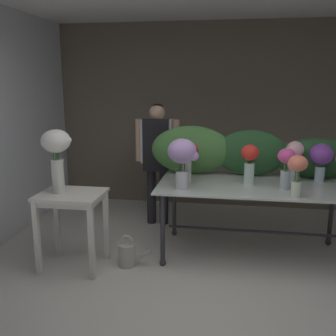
{
  "coord_description": "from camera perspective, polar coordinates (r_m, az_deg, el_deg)",
  "views": [
    {
      "loc": [
        0.24,
        -2.63,
        1.89
      ],
      "look_at": [
        -0.4,
        1.26,
        1.0
      ],
      "focal_mm": 41.27,
      "sensor_mm": 36.0,
      "label": 1
    }
  ],
  "objects": [
    {
      "name": "vase_blush_roses",
      "position": [
        4.42,
        18.16,
        1.39
      ],
      "size": [
        0.19,
        0.19,
        0.45
      ],
      "color": "silver",
      "rests_on": "display_table_glass"
    },
    {
      "name": "vase_crimson_hydrangea",
      "position": [
        4.21,
        2.74,
        1.84
      ],
      "size": [
        0.26,
        0.26,
        0.44
      ],
      "color": "silver",
      "rests_on": "display_table_glass"
    },
    {
      "name": "vase_white_roses_tall",
      "position": [
        3.95,
        -16.13,
        2.36
      ],
      "size": [
        0.3,
        0.29,
        0.64
      ],
      "color": "silver",
      "rests_on": "side_table_white"
    },
    {
      "name": "wall_back",
      "position": [
        5.94,
        6.99,
        7.59
      ],
      "size": [
        4.91,
        0.12,
        2.75
      ],
      "primitive_type": "cube",
      "color": "#706656",
      "rests_on": "ground"
    },
    {
      "name": "florist",
      "position": [
        5.06,
        -1.59,
        2.45
      ],
      "size": [
        0.58,
        0.24,
        1.61
      ],
      "color": "#232328",
      "rests_on": "ground"
    },
    {
      "name": "wall_left",
      "position": [
        5.08,
        -22.99,
        5.85
      ],
      "size": [
        0.12,
        3.41,
        2.75
      ],
      "primitive_type": "cube",
      "color": "silver",
      "rests_on": "ground"
    },
    {
      "name": "vase_coral_freesia",
      "position": [
        3.85,
        18.54,
        -0.24
      ],
      "size": [
        0.19,
        0.18,
        0.4
      ],
      "color": "silver",
      "rests_on": "display_table_glass"
    },
    {
      "name": "display_table_glass",
      "position": [
        4.28,
        12.5,
        -3.76
      ],
      "size": [
        2.05,
        1.03,
        0.81
      ],
      "color": "silver",
      "rests_on": "ground"
    },
    {
      "name": "vase_scarlet_peonies",
      "position": [
        4.18,
        12.02,
        1.02
      ],
      "size": [
        0.19,
        0.19,
        0.43
      ],
      "color": "silver",
      "rests_on": "display_table_glass"
    },
    {
      "name": "vase_violet_stock",
      "position": [
        4.51,
        21.66,
        1.41
      ],
      "size": [
        0.25,
        0.25,
        0.43
      ],
      "color": "silver",
      "rests_on": "display_table_glass"
    },
    {
      "name": "vase_fuchsia_lilies",
      "position": [
        4.09,
        17.02,
        0.45
      ],
      "size": [
        0.18,
        0.18,
        0.42
      ],
      "color": "silver",
      "rests_on": "display_table_glass"
    },
    {
      "name": "foliage_backdrop",
      "position": [
        4.57,
        11.31,
        2.13
      ],
      "size": [
        2.37,
        0.29,
        0.57
      ],
      "color": "#477F3D",
      "rests_on": "display_table_glass"
    },
    {
      "name": "vase_lilac_ranunculus",
      "position": [
        3.92,
        2.12,
        1.78
      ],
      "size": [
        0.32,
        0.3,
        0.52
      ],
      "color": "silver",
      "rests_on": "display_table_glass"
    },
    {
      "name": "watering_can",
      "position": [
        4.15,
        -6.03,
        -12.55
      ],
      "size": [
        0.35,
        0.18,
        0.34
      ],
      "color": "#B7B2A8",
      "rests_on": "ground"
    },
    {
      "name": "side_table_white",
      "position": [
        4.03,
        -14.03,
        -5.31
      ],
      "size": [
        0.64,
        0.54,
        0.8
      ],
      "color": "silver",
      "rests_on": "ground"
    },
    {
      "name": "ground_plane",
      "position": [
        4.68,
        5.66,
        -11.23
      ],
      "size": [
        7.23,
        7.23,
        0.0
      ],
      "primitive_type": "plane",
      "color": "beige"
    }
  ]
}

